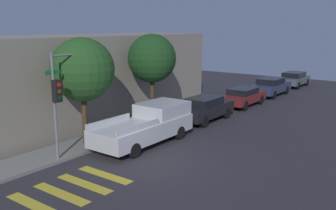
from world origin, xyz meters
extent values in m
plane|color=#2D2B30|center=(0.00, 0.00, 0.00)|extent=(60.00, 60.00, 0.00)
cube|color=slate|center=(0.00, 4.20, 0.07)|extent=(26.00, 2.00, 0.14)
cube|color=gray|center=(0.00, 8.60, 2.54)|extent=(26.00, 6.00, 5.08)
cube|color=gold|center=(-4.94, 0.80, 0.00)|extent=(0.45, 2.60, 0.00)
cube|color=gold|center=(-3.91, 0.80, 0.00)|extent=(0.45, 2.60, 0.00)
cube|color=gold|center=(-2.88, 0.80, 0.00)|extent=(0.45, 2.60, 0.00)
cube|color=gold|center=(-1.85, 0.80, 0.00)|extent=(0.45, 2.60, 0.00)
cylinder|color=slate|center=(-2.00, 3.45, 2.30)|extent=(0.12, 0.12, 4.59)
cube|color=black|center=(-2.00, 3.24, 3.05)|extent=(0.30, 0.30, 0.90)
cylinder|color=red|center=(-2.00, 3.08, 3.32)|extent=(0.18, 0.02, 0.18)
cylinder|color=#593D0A|center=(-2.00, 3.08, 3.05)|extent=(0.18, 0.02, 0.18)
cylinder|color=#0C3819|center=(-2.00, 3.08, 2.78)|extent=(0.18, 0.02, 0.18)
cube|color=#19662D|center=(-2.00, 3.45, 3.79)|extent=(0.70, 0.02, 0.18)
cylinder|color=slate|center=(-1.12, 3.45, 4.44)|extent=(1.77, 0.08, 0.08)
sphere|color=#F9E5B2|center=(-0.23, 3.45, 4.34)|extent=(0.36, 0.36, 0.36)
cube|color=#BCBCC1|center=(1.97, 2.10, 0.74)|extent=(5.55, 2.07, 0.80)
cube|color=#BCBCC1|center=(3.50, 2.10, 1.47)|extent=(2.50, 1.90, 0.67)
cube|color=#BCBCC1|center=(0.59, 3.01, 1.28)|extent=(2.77, 0.08, 0.28)
cube|color=#BCBCC1|center=(0.59, 1.19, 1.28)|extent=(2.77, 0.08, 0.28)
cylinder|color=black|center=(3.69, 3.04, 0.34)|extent=(0.67, 0.22, 0.67)
cylinder|color=black|center=(3.69, 1.16, 0.34)|extent=(0.67, 0.22, 0.67)
cylinder|color=black|center=(0.25, 3.04, 0.34)|extent=(0.67, 0.22, 0.67)
cylinder|color=black|center=(0.25, 1.16, 0.34)|extent=(0.67, 0.22, 0.67)
cube|color=black|center=(7.69, 2.10, 0.68)|extent=(4.31, 1.73, 0.68)
cube|color=black|center=(7.58, 2.10, 1.24)|extent=(2.24, 1.52, 0.43)
cylinder|color=black|center=(9.03, 2.88, 0.34)|extent=(0.67, 0.22, 0.67)
cylinder|color=black|center=(9.03, 1.32, 0.34)|extent=(0.67, 0.22, 0.67)
cylinder|color=black|center=(6.35, 2.88, 0.34)|extent=(0.67, 0.22, 0.67)
cylinder|color=black|center=(6.35, 1.32, 0.34)|extent=(0.67, 0.22, 0.67)
cube|color=maroon|center=(13.00, 2.10, 0.62)|extent=(4.28, 1.72, 0.57)
cube|color=black|center=(12.90, 2.10, 1.11)|extent=(2.23, 1.51, 0.41)
cylinder|color=black|center=(14.33, 2.87, 0.34)|extent=(0.67, 0.22, 0.67)
cylinder|color=black|center=(14.33, 1.33, 0.34)|extent=(0.67, 0.22, 0.67)
cylinder|color=black|center=(11.68, 2.87, 0.34)|extent=(0.67, 0.22, 0.67)
cylinder|color=black|center=(11.68, 1.33, 0.34)|extent=(0.67, 0.22, 0.67)
cube|color=#2D3351|center=(18.20, 2.10, 0.66)|extent=(4.59, 1.79, 0.65)
cube|color=black|center=(18.09, 2.10, 1.22)|extent=(2.39, 1.58, 0.47)
cylinder|color=black|center=(19.62, 2.91, 0.34)|extent=(0.67, 0.22, 0.67)
cylinder|color=black|center=(19.62, 1.29, 0.34)|extent=(0.67, 0.22, 0.67)
cylinder|color=black|center=(16.78, 2.91, 0.34)|extent=(0.67, 0.22, 0.67)
cylinder|color=black|center=(16.78, 1.29, 0.34)|extent=(0.67, 0.22, 0.67)
cube|color=#4C5156|center=(23.93, 2.10, 0.62)|extent=(4.25, 1.82, 0.57)
cube|color=black|center=(23.83, 2.10, 1.15)|extent=(2.21, 1.60, 0.47)
cylinder|color=black|center=(25.25, 2.92, 0.34)|extent=(0.67, 0.22, 0.67)
cylinder|color=black|center=(25.25, 1.28, 0.34)|extent=(0.67, 0.22, 0.67)
cylinder|color=black|center=(22.62, 2.92, 0.34)|extent=(0.67, 0.22, 0.67)
cylinder|color=black|center=(22.62, 1.28, 0.34)|extent=(0.67, 0.22, 0.67)
cylinder|color=#42301E|center=(0.09, 4.08, 1.28)|extent=(0.25, 0.25, 2.56)
sphere|color=#234C1E|center=(0.09, 4.08, 3.67)|extent=(2.94, 2.94, 2.94)
cylinder|color=#42301E|center=(5.14, 4.08, 1.41)|extent=(0.26, 0.26, 2.82)
sphere|color=#193D19|center=(5.14, 4.08, 3.84)|extent=(2.73, 2.73, 2.73)
camera|label=1|loc=(-11.25, -9.22, 5.61)|focal=40.00mm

